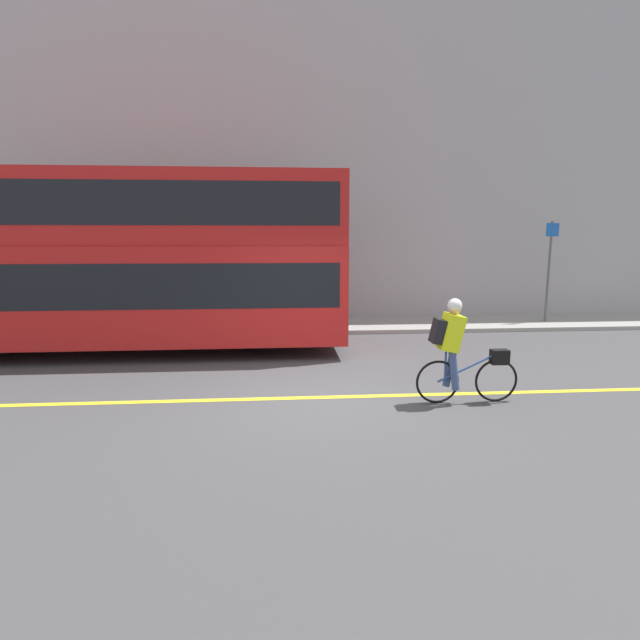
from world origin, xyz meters
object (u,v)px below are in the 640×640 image
at_px(trash_bin, 232,307).
at_px(street_sign_post, 549,266).
at_px(cyclist_on_bike, 458,347).
at_px(bus, 130,255).

distance_m(trash_bin, street_sign_post, 8.82).
distance_m(cyclist_on_bike, trash_bin, 7.44).
xyz_separation_m(bus, cyclist_on_bike, (5.78, -3.85, -1.23)).
xyz_separation_m(trash_bin, street_sign_post, (8.76, -0.01, 1.05)).
bearing_deg(trash_bin, cyclist_on_bike, -58.17).
distance_m(cyclist_on_bike, street_sign_post, 7.99).
height_order(cyclist_on_bike, trash_bin, cyclist_on_bike).
bearing_deg(trash_bin, bus, -127.16).
xyz_separation_m(bus, trash_bin, (1.86, 2.46, -1.49)).
height_order(bus, cyclist_on_bike, bus).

